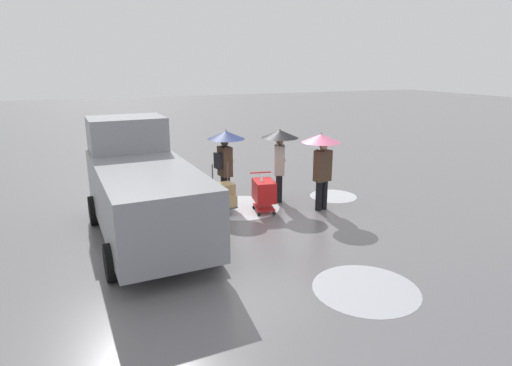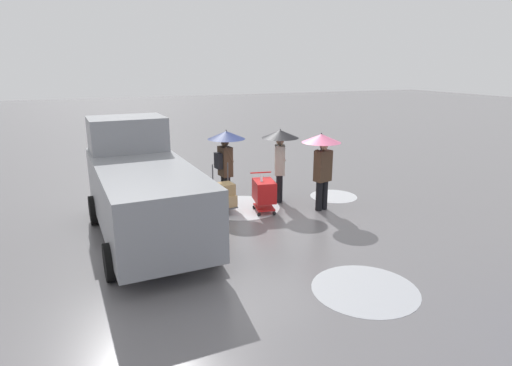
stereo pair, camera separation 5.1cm
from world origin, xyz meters
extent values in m
plane|color=slate|center=(0.00, 0.00, 0.00)|extent=(90.00, 90.00, 0.00)
cylinder|color=silver|center=(-2.55, -0.95, 0.00)|extent=(1.41, 1.41, 0.01)
cylinder|color=#ADAFB5|center=(-0.01, 4.06, 0.00)|extent=(1.91, 1.91, 0.01)
cylinder|color=silver|center=(0.41, -1.06, 0.00)|extent=(2.16, 2.16, 0.01)
cube|color=gray|center=(3.20, 0.29, 1.06)|extent=(2.18, 5.28, 1.40)
cube|color=gray|center=(3.28, -1.61, 2.18)|extent=(1.90, 1.48, 0.84)
cube|color=black|center=(3.31, -2.33, 1.38)|extent=(1.66, 0.13, 0.63)
cube|color=#232326|center=(3.31, -2.37, 0.32)|extent=(1.96, 0.24, 0.24)
cylinder|color=black|center=(4.25, -1.28, 0.36)|extent=(0.27, 0.73, 0.72)
cylinder|color=black|center=(2.29, -1.36, 0.36)|extent=(0.27, 0.73, 0.72)
cylinder|color=black|center=(4.11, 1.94, 0.36)|extent=(0.27, 0.73, 0.72)
cylinder|color=black|center=(2.16, 1.86, 0.36)|extent=(0.27, 0.73, 0.72)
cube|color=red|center=(-0.02, -0.46, 0.60)|extent=(0.65, 0.84, 0.56)
cube|color=red|center=(-0.02, -0.46, 0.14)|extent=(0.59, 0.76, 0.04)
cylinder|color=red|center=(-0.10, -0.87, 1.00)|extent=(0.58, 0.14, 0.04)
sphere|color=black|center=(-0.17, -0.12, 0.05)|extent=(0.10, 0.10, 0.10)
sphere|color=black|center=(0.24, -0.20, 0.05)|extent=(0.10, 0.10, 0.10)
sphere|color=black|center=(-0.28, -0.72, 0.05)|extent=(0.10, 0.10, 0.10)
sphere|color=black|center=(0.13, -0.80, 0.05)|extent=(0.10, 0.10, 0.10)
cylinder|color=white|center=(0.08, -0.38, 0.70)|extent=(0.12, 0.29, 0.69)
cube|color=#515156|center=(0.98, -0.76, 0.22)|extent=(0.53, 0.64, 0.03)
cylinder|color=#515156|center=(0.79, -1.07, 0.77)|extent=(0.04, 0.04, 1.10)
cylinder|color=#515156|center=(1.23, -1.04, 0.77)|extent=(0.04, 0.04, 1.10)
cylinder|color=black|center=(0.77, -1.08, 0.10)|extent=(0.07, 0.20, 0.20)
cylinder|color=black|center=(1.25, -1.03, 0.10)|extent=(0.07, 0.20, 0.20)
cube|color=tan|center=(0.98, -0.76, 0.38)|extent=(0.51, 0.59, 0.30)
cube|color=tan|center=(0.98, -0.76, 0.68)|extent=(0.47, 0.49, 0.30)
cylinder|color=black|center=(0.70, -1.67, 0.41)|extent=(0.18, 0.18, 0.82)
cylinder|color=black|center=(0.68, -1.47, 0.41)|extent=(0.18, 0.18, 0.82)
cube|color=#473323|center=(0.69, -1.57, 1.24)|extent=(0.33, 0.47, 0.84)
sphere|color=brown|center=(0.69, -1.57, 1.78)|extent=(0.22, 0.22, 0.22)
cylinder|color=#473323|center=(0.72, -1.83, 1.19)|extent=(0.10, 0.10, 0.55)
cylinder|color=#473323|center=(0.65, -1.39, 1.46)|extent=(0.31, 0.14, 0.50)
cylinder|color=#333338|center=(0.68, -1.47, 1.62)|extent=(0.02, 0.02, 0.86)
cone|color=navy|center=(0.68, -1.47, 2.00)|extent=(1.04, 1.04, 0.22)
sphere|color=#333338|center=(0.68, -1.47, 2.13)|extent=(0.04, 0.04, 0.04)
cube|color=black|center=(0.89, -1.55, 1.28)|extent=(0.20, 0.32, 0.44)
cylinder|color=black|center=(-0.85, -1.25, 0.41)|extent=(0.18, 0.18, 0.82)
cylinder|color=black|center=(-0.77, -1.07, 0.41)|extent=(0.18, 0.18, 0.82)
cube|color=#B2A899|center=(-0.81, -1.16, 1.24)|extent=(0.43, 0.52, 0.84)
sphere|color=tan|center=(-0.81, -1.16, 1.78)|extent=(0.22, 0.22, 0.22)
cylinder|color=#B2A899|center=(-0.92, -1.40, 1.19)|extent=(0.10, 0.10, 0.55)
cylinder|color=#B2A899|center=(-0.76, -0.99, 1.46)|extent=(0.32, 0.21, 0.50)
cylinder|color=#333338|center=(-0.77, -1.07, 1.62)|extent=(0.02, 0.02, 0.86)
cone|color=black|center=(-0.77, -1.07, 2.00)|extent=(1.04, 1.04, 0.22)
sphere|color=#333338|center=(-0.77, -1.07, 2.13)|extent=(0.04, 0.04, 0.04)
cylinder|color=black|center=(-1.65, -0.05, 0.41)|extent=(0.18, 0.18, 0.82)
cylinder|color=black|center=(-1.46, -0.01, 0.41)|extent=(0.18, 0.18, 0.82)
cube|color=#473323|center=(-1.56, -0.03, 1.24)|extent=(0.49, 0.37, 0.84)
sphere|color=tan|center=(-1.56, -0.03, 1.78)|extent=(0.22, 0.22, 0.22)
cylinder|color=#473323|center=(-1.81, -0.09, 1.19)|extent=(0.10, 0.10, 0.55)
cylinder|color=#473323|center=(-1.38, 0.03, 1.46)|extent=(0.17, 0.32, 0.50)
cylinder|color=#333338|center=(-1.46, -0.01, 1.62)|extent=(0.02, 0.02, 0.86)
cone|color=#E0668E|center=(-1.46, -0.01, 2.00)|extent=(1.04, 1.04, 0.22)
sphere|color=#333338|center=(-1.46, -0.01, 2.13)|extent=(0.04, 0.04, 0.04)
camera|label=1|loc=(4.48, 9.64, 3.88)|focal=30.17mm
camera|label=2|loc=(4.43, 9.66, 3.88)|focal=30.17mm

